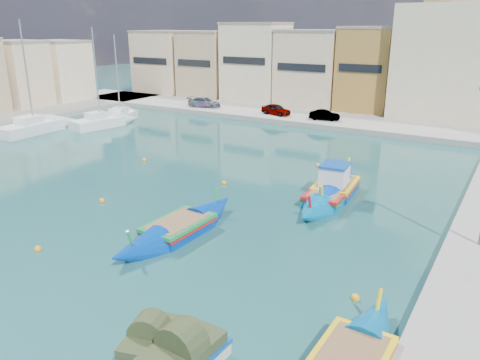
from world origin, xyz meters
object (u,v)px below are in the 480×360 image
Objects in this scene: luzzu_cyan_mid at (328,198)px; luzzu_blue_south at (179,229)px; tender_far at (183,358)px; yacht_midnorth at (111,121)px; yacht_north at (125,115)px; tender_near at (151,343)px; yacht_mid at (47,125)px; church_block at (449,45)px; luzzu_blue_cabin at (335,188)px.

luzzu_cyan_mid is 9.88m from luzzu_blue_south.
tender_far is 40.20m from yacht_midnorth.
yacht_north is (-30.22, 13.14, 0.12)m from luzzu_cyan_mid.
luzzu_cyan_mid is 16.46m from tender_near.
luzzu_blue_south is 10.36m from tender_far.
tender_near is 0.25× the size of yacht_mid.
yacht_mid is at bearing -141.85° from church_block.
church_block is 6.36× the size of tender_near.
church_block reaches higher than yacht_north.
luzzu_blue_south reaches higher than tender_far.
church_block is at bearing 90.43° from tender_far.
church_block is 37.97m from yacht_midnorth.
luzzu_cyan_mid is 0.91× the size of yacht_north.
luzzu_blue_south is at bearing -24.92° from yacht_mid.
luzzu_blue_south is 0.80× the size of yacht_mid.
yacht_north is at bearing 139.36° from luzzu_blue_south.
luzzu_blue_south is at bearing -37.19° from yacht_midnorth.
luzzu_cyan_mid is at bearing -85.32° from luzzu_blue_cabin.
yacht_mid is (-34.16, -26.84, -7.94)m from church_block.
yacht_north is at bearing 110.68° from yacht_midnorth.
yacht_north is 9.11m from yacht_mid.
luzzu_blue_south is 30.06m from yacht_midnorth.
yacht_north is (-25.27, 21.69, 0.12)m from luzzu_blue_south.
yacht_north reaches higher than tender_far.
luzzu_cyan_mid is 33.20m from yacht_mid.
luzzu_blue_south is 33.30m from yacht_north.
yacht_north is at bearing 72.93° from yacht_mid.
tender_near is at bearing -88.93° from luzzu_blue_cabin.
tender_near is 0.27× the size of yacht_midnorth.
church_block is 44.16m from yacht_mid.
yacht_mid is (-32.76, 2.78, 0.07)m from luzzu_blue_cabin.
yacht_mid is at bearing 155.08° from luzzu_blue_south.
yacht_mid reaches higher than luzzu_cyan_mid.
luzzu_blue_cabin is 0.93× the size of yacht_north.
luzzu_blue_cabin is 0.80× the size of yacht_mid.
tender_far is (6.57, -8.00, 0.19)m from luzzu_blue_south.
tender_far is at bearing -31.29° from yacht_mid.
luzzu_cyan_mid reaches higher than tender_near.
yacht_midnorth is at bearing -144.33° from church_block.
tender_far is 43.54m from yacht_north.
luzzu_blue_cabin is at bearing -92.71° from church_block.
yacht_midnorth is (1.33, -3.52, 0.04)m from yacht_north.
yacht_midnorth is (-28.90, 9.62, 0.15)m from luzzu_cyan_mid.
tender_near is at bearing 176.16° from tender_far.
church_block is 48.47m from tender_far.
luzzu_blue_cabin is 32.21m from yacht_north.
church_block is 37.21m from yacht_north.
tender_far is (1.42, -0.09, 0.07)m from tender_near.
tender_far is 0.27× the size of yacht_mid.
luzzu_blue_cabin is 2.97× the size of tender_far.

